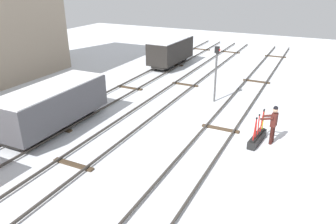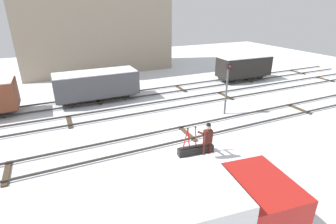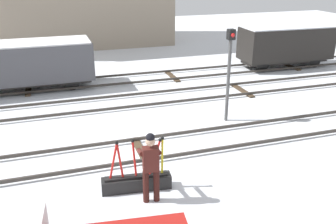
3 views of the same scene
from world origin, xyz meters
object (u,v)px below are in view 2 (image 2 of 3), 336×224
switch_lever_frame (196,149)px  freight_car_back_track (244,67)px  delivery_truck (188,224)px  signal_post (227,83)px  freight_car_near_switch (96,84)px  rail_worker (207,138)px

switch_lever_frame → freight_car_back_track: size_ratio=0.36×
delivery_truck → freight_car_back_track: delivery_truck is taller
signal_post → freight_car_back_track: bearing=42.8°
delivery_truck → signal_post: signal_post is taller
signal_post → freight_car_back_track: size_ratio=0.66×
delivery_truck → freight_car_near_switch: delivery_truck is taller
freight_car_near_switch → freight_car_back_track: freight_car_back_track is taller
freight_car_near_switch → switch_lever_frame: bearing=-73.7°
switch_lever_frame → rail_worker: 1.01m
delivery_truck → signal_post: bearing=55.6°
switch_lever_frame → freight_car_near_switch: (-2.90, 9.51, 1.04)m
freight_car_back_track → freight_car_near_switch: bearing=-178.5°
rail_worker → switch_lever_frame: bearing=117.8°
switch_lever_frame → freight_car_near_switch: freight_car_near_switch is taller
signal_post → delivery_truck: bearing=-131.3°
freight_car_near_switch → freight_car_back_track: size_ratio=1.17×
signal_post → freight_car_near_switch: size_ratio=0.57×
switch_lever_frame → signal_post: bearing=45.4°
switch_lever_frame → signal_post: signal_post is taller
freight_car_back_track → signal_post: bearing=-135.7°
signal_post → freight_car_near_switch: signal_post is taller
rail_worker → signal_post: (4.01, 4.05, 1.06)m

